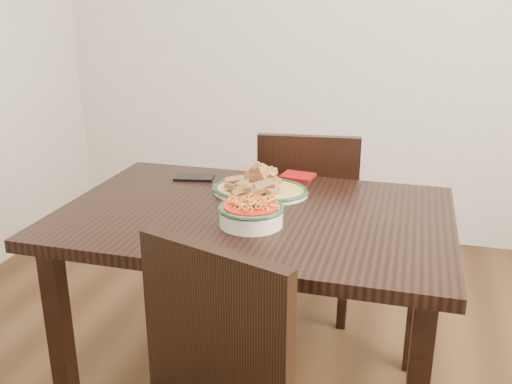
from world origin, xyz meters
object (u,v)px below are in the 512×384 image
(noodle_bowl, at_px, (251,211))
(chair_far, at_px, (308,216))
(dining_table, at_px, (254,236))
(smartphone, at_px, (194,177))
(fish_plate, at_px, (260,182))

(noodle_bowl, bearing_deg, chair_far, 86.33)
(dining_table, relative_size, noodle_bowl, 6.13)
(noodle_bowl, distance_m, smartphone, 0.52)
(chair_far, xyz_separation_m, noodle_bowl, (-0.05, -0.75, 0.29))
(chair_far, distance_m, noodle_bowl, 0.80)
(dining_table, relative_size, chair_far, 1.44)
(chair_far, height_order, fish_plate, chair_far)
(dining_table, bearing_deg, noodle_bowl, -79.34)
(dining_table, bearing_deg, chair_far, 83.71)
(dining_table, xyz_separation_m, chair_far, (0.07, 0.63, -0.16))
(chair_far, xyz_separation_m, smartphone, (-0.39, -0.36, 0.26))
(chair_far, distance_m, fish_plate, 0.55)
(dining_table, distance_m, fish_plate, 0.22)
(dining_table, distance_m, smartphone, 0.43)
(fish_plate, relative_size, smartphone, 2.30)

